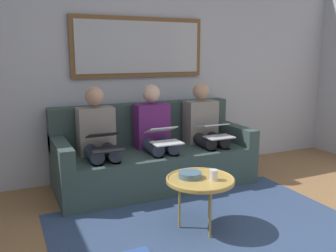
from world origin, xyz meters
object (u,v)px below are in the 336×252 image
(coffee_table, at_px, (200,180))
(person_middle, at_px, (155,133))
(bowl, at_px, (190,175))
(laptop_black, at_px, (104,141))
(person_left, at_px, (205,128))
(couch, at_px, (153,157))
(framed_mirror, at_px, (139,47))
(cup, at_px, (214,175))
(person_right, at_px, (98,138))
(laptop_silver, at_px, (216,130))
(laptop_white, at_px, (163,135))

(coffee_table, xyz_separation_m, person_middle, (-0.07, -1.15, 0.17))
(bowl, distance_m, laptop_black, 1.00)
(bowl, xyz_separation_m, laptop_black, (0.50, -0.86, 0.15))
(person_left, bearing_deg, couch, -6.13)
(coffee_table, bearing_deg, bowl, -41.79)
(couch, distance_m, framed_mirror, 1.30)
(coffee_table, distance_m, cup, 0.13)
(framed_mirror, relative_size, laptop_black, 4.36)
(person_right, bearing_deg, couch, -173.87)
(laptop_silver, relative_size, person_middle, 0.30)
(framed_mirror, bearing_deg, person_right, 35.52)
(laptop_white, bearing_deg, framed_mirror, -90.00)
(framed_mirror, height_order, coffee_table, framed_mirror)
(framed_mirror, height_order, person_middle, framed_mirror)
(couch, bearing_deg, laptop_black, 25.45)
(coffee_table, xyz_separation_m, cup, (-0.08, 0.08, 0.06))
(coffee_table, height_order, person_middle, person_middle)
(laptop_silver, bearing_deg, bowl, 47.37)
(person_left, bearing_deg, laptop_silver, 90.00)
(couch, bearing_deg, laptop_white, 90.00)
(framed_mirror, distance_m, bowl, 1.89)
(laptop_white, bearing_deg, person_left, -159.86)
(person_middle, bearing_deg, laptop_black, 20.23)
(laptop_white, height_order, person_right, person_right)
(couch, height_order, bowl, couch)
(laptop_white, xyz_separation_m, laptop_black, (0.64, 0.00, 0.00))
(couch, distance_m, laptop_silver, 0.78)
(bowl, relative_size, laptop_black, 0.53)
(couch, distance_m, cup, 1.31)
(bowl, xyz_separation_m, laptop_silver, (-0.78, -0.84, 0.15))
(laptop_silver, height_order, laptop_black, laptop_black)
(cup, distance_m, person_middle, 1.23)
(laptop_white, bearing_deg, coffee_table, 85.50)
(couch, relative_size, cup, 24.44)
(laptop_silver, bearing_deg, cup, 57.22)
(coffee_table, bearing_deg, framed_mirror, -92.57)
(person_middle, relative_size, laptop_white, 3.09)
(laptop_silver, bearing_deg, couch, -26.34)
(cup, bearing_deg, bowl, -42.58)
(person_middle, bearing_deg, laptop_white, 90.00)
(person_left, bearing_deg, person_middle, 0.00)
(coffee_table, relative_size, person_left, 0.50)
(bowl, bearing_deg, laptop_silver, -132.63)
(person_middle, height_order, laptop_black, person_middle)
(person_middle, bearing_deg, coffee_table, 86.41)
(couch, height_order, person_right, person_right)
(framed_mirror, bearing_deg, laptop_silver, 132.23)
(cup, bearing_deg, framed_mirror, -89.65)
(couch, height_order, person_middle, person_middle)
(coffee_table, height_order, cup, cup)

